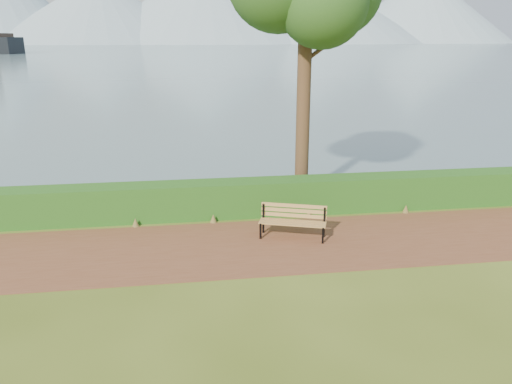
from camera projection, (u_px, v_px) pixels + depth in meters
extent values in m
plane|color=#405017|center=(265.00, 250.00, 11.99)|extent=(140.00, 140.00, 0.00)
cube|color=brown|center=(263.00, 245.00, 12.27)|extent=(40.00, 3.40, 0.01)
cube|color=#184513|center=(250.00, 198.00, 14.29)|extent=(32.00, 0.85, 1.00)
cube|color=#435D6C|center=(184.00, 47.00, 257.58)|extent=(700.00, 510.00, 0.00)
cone|color=#809AAB|center=(99.00, 10.00, 369.67)|extent=(160.00, 160.00, 48.00)
cone|color=#809AAB|center=(207.00, 2.00, 388.07)|extent=(190.00, 190.00, 62.00)
cone|color=#809AAB|center=(320.00, 10.00, 397.55)|extent=(170.00, 170.00, 50.00)
cone|color=#809AAB|center=(421.00, 7.00, 418.22)|extent=(150.00, 150.00, 58.00)
cone|color=#809AAB|center=(169.00, 21.00, 411.57)|extent=(120.00, 120.00, 35.00)
cone|color=#809AAB|center=(357.00, 18.00, 428.17)|extent=(130.00, 130.00, 40.00)
cube|color=black|center=(261.00, 231.00, 12.60)|extent=(0.06, 0.07, 0.42)
cube|color=black|center=(263.00, 219.00, 12.93)|extent=(0.06, 0.07, 0.80)
cube|color=black|center=(262.00, 222.00, 12.74)|extent=(0.20, 0.47, 0.05)
cube|color=black|center=(323.00, 236.00, 12.31)|extent=(0.06, 0.07, 0.42)
cube|color=black|center=(324.00, 223.00, 12.64)|extent=(0.06, 0.07, 0.80)
cube|color=black|center=(324.00, 226.00, 12.45)|extent=(0.20, 0.47, 0.05)
cube|color=olive|center=(292.00, 225.00, 12.42)|extent=(1.61, 0.63, 0.03)
cube|color=olive|center=(292.00, 223.00, 12.53)|extent=(1.61, 0.63, 0.03)
cube|color=olive|center=(293.00, 222.00, 12.64)|extent=(1.61, 0.63, 0.03)
cube|color=olive|center=(293.00, 220.00, 12.75)|extent=(1.61, 0.63, 0.03)
cube|color=olive|center=(294.00, 215.00, 12.77)|extent=(1.60, 0.59, 0.10)
cube|color=olive|center=(294.00, 211.00, 12.73)|extent=(1.60, 0.59, 0.10)
cube|color=olive|center=(294.00, 206.00, 12.69)|extent=(1.60, 0.59, 0.10)
cylinder|color=#392017|center=(304.00, 79.00, 14.69)|extent=(0.41, 0.41, 7.45)
sphere|color=#1C4A18|center=(323.00, 2.00, 13.42)|extent=(2.48, 2.48, 2.48)
cylinder|color=#392017|center=(320.00, 49.00, 14.51)|extent=(1.09, 0.12, 0.81)
cylinder|color=#392017|center=(291.00, 31.00, 14.33)|extent=(0.84, 0.39, 0.74)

